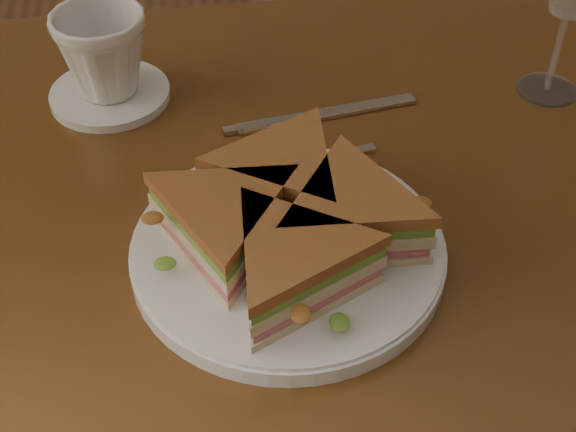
{
  "coord_description": "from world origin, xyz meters",
  "views": [
    {
      "loc": [
        -0.11,
        -0.55,
        1.26
      ],
      "look_at": [
        -0.04,
        -0.06,
        0.8
      ],
      "focal_mm": 50.0,
      "sensor_mm": 36.0,
      "label": 1
    }
  ],
  "objects_px": {
    "sandwich_wedges": "(288,220)",
    "spoon": "(245,173)",
    "coffee_cup": "(103,54)",
    "table": "(320,276)",
    "saucer": "(110,94)",
    "plate": "(288,251)",
    "knife": "(315,116)"
  },
  "relations": [
    {
      "from": "sandwich_wedges",
      "to": "spoon",
      "type": "relative_size",
      "value": 1.46
    },
    {
      "from": "coffee_cup",
      "to": "table",
      "type": "bearing_deg",
      "value": -35.14
    },
    {
      "from": "saucer",
      "to": "plate",
      "type": "bearing_deg",
      "value": -59.48
    },
    {
      "from": "table",
      "to": "coffee_cup",
      "type": "relative_size",
      "value": 12.06
    },
    {
      "from": "plate",
      "to": "sandwich_wedges",
      "type": "height_order",
      "value": "sandwich_wedges"
    },
    {
      "from": "spoon",
      "to": "saucer",
      "type": "xyz_separation_m",
      "value": [
        -0.13,
        0.15,
        0.0
      ]
    },
    {
      "from": "plate",
      "to": "coffee_cup",
      "type": "distance_m",
      "value": 0.32
    },
    {
      "from": "table",
      "to": "sandwich_wedges",
      "type": "height_order",
      "value": "sandwich_wedges"
    },
    {
      "from": "sandwich_wedges",
      "to": "coffee_cup",
      "type": "relative_size",
      "value": 2.67
    },
    {
      "from": "spoon",
      "to": "coffee_cup",
      "type": "height_order",
      "value": "coffee_cup"
    },
    {
      "from": "coffee_cup",
      "to": "sandwich_wedges",
      "type": "bearing_deg",
      "value": -48.91
    },
    {
      "from": "spoon",
      "to": "coffee_cup",
      "type": "xyz_separation_m",
      "value": [
        -0.13,
        0.15,
        0.05
      ]
    },
    {
      "from": "table",
      "to": "coffee_cup",
      "type": "bearing_deg",
      "value": 134.29
    },
    {
      "from": "coffee_cup",
      "to": "plate",
      "type": "bearing_deg",
      "value": -48.91
    },
    {
      "from": "sandwich_wedges",
      "to": "coffee_cup",
      "type": "distance_m",
      "value": 0.31
    },
    {
      "from": "plate",
      "to": "saucer",
      "type": "distance_m",
      "value": 0.31
    },
    {
      "from": "table",
      "to": "knife",
      "type": "relative_size",
      "value": 5.59
    },
    {
      "from": "knife",
      "to": "coffee_cup",
      "type": "xyz_separation_m",
      "value": [
        -0.22,
        0.07,
        0.05
      ]
    },
    {
      "from": "knife",
      "to": "coffee_cup",
      "type": "bearing_deg",
      "value": 153.71
    },
    {
      "from": "sandwich_wedges",
      "to": "saucer",
      "type": "distance_m",
      "value": 0.32
    },
    {
      "from": "sandwich_wedges",
      "to": "spoon",
      "type": "xyz_separation_m",
      "value": [
        -0.03,
        0.11,
        -0.04
      ]
    },
    {
      "from": "plate",
      "to": "spoon",
      "type": "relative_size",
      "value": 1.5
    },
    {
      "from": "table",
      "to": "plate",
      "type": "xyz_separation_m",
      "value": [
        -0.04,
        -0.06,
        0.11
      ]
    },
    {
      "from": "coffee_cup",
      "to": "knife",
      "type": "bearing_deg",
      "value": -7.04
    },
    {
      "from": "plate",
      "to": "knife",
      "type": "distance_m",
      "value": 0.21
    },
    {
      "from": "table",
      "to": "saucer",
      "type": "relative_size",
      "value": 9.16
    },
    {
      "from": "plate",
      "to": "sandwich_wedges",
      "type": "relative_size",
      "value": 1.03
    },
    {
      "from": "plate",
      "to": "sandwich_wedges",
      "type": "xyz_separation_m",
      "value": [
        0.0,
        -0.0,
        0.04
      ]
    },
    {
      "from": "table",
      "to": "sandwich_wedges",
      "type": "xyz_separation_m",
      "value": [
        -0.04,
        -0.06,
        0.14
      ]
    },
    {
      "from": "saucer",
      "to": "coffee_cup",
      "type": "height_order",
      "value": "coffee_cup"
    },
    {
      "from": "table",
      "to": "plate",
      "type": "bearing_deg",
      "value": -123.95
    },
    {
      "from": "table",
      "to": "saucer",
      "type": "distance_m",
      "value": 0.31
    }
  ]
}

